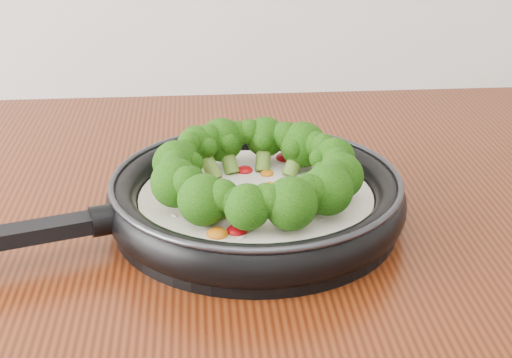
{
  "coord_description": "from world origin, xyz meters",
  "views": [
    {
      "loc": [
        -0.13,
        0.35,
        1.27
      ],
      "look_at": [
        -0.08,
        1.06,
        0.95
      ],
      "focal_mm": 53.06,
      "sensor_mm": 36.0,
      "label": 1
    }
  ],
  "objects": [
    {
      "name": "skillet",
      "position": [
        -0.08,
        1.05,
        0.94
      ],
      "size": [
        0.51,
        0.39,
        0.09
      ],
      "color": "black",
      "rests_on": "counter"
    }
  ]
}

